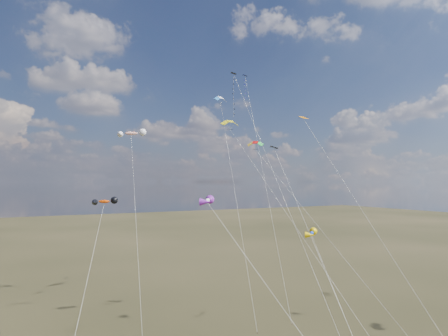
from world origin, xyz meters
name	(u,v)px	position (x,y,z in m)	size (l,w,h in m)	color
diamond_black_high	(238,104)	(7.81, 28.16, 28.90)	(4.51, 28.98, 34.08)	black
diamond_navy_tall	(248,101)	(13.99, 35.43, 31.20)	(6.14, 20.65, 36.31)	#0D1654
diamond_black_mid	(302,215)	(1.56, 5.99, 14.43)	(1.00, 13.95, 20.98)	black
diamond_orange_center	(338,172)	(10.45, 10.65, 18.49)	(1.24, 22.90, 25.70)	orange
parafoil_yellow	(231,122)	(4.29, 24.10, 25.40)	(6.26, 22.40, 26.13)	#D3C510
parafoil_blue_white	(221,99)	(8.69, 35.30, 31.06)	(6.34, 19.57, 31.88)	blue
parafoil_tricolor	(256,143)	(9.04, 25.23, 22.88)	(9.16, 20.33, 23.59)	yellow
novelty_orange_black	(104,202)	(-12.39, 23.21, 15.14)	(6.38, 9.85, 15.71)	#C83B02
novelty_white_purple	(209,202)	(-6.54, 8.62, 15.71)	(8.09, 12.76, 16.21)	white
novelty_redwhite_stripe	(131,134)	(-4.47, 41.54, 25.23)	(6.48, 22.73, 26.01)	#E24621
novelty_blue_yellow	(312,234)	(6.85, 10.89, 11.89)	(2.23, 7.78, 12.42)	#0E34C2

